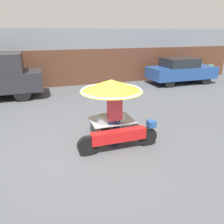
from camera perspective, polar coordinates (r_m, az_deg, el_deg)
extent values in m
plane|color=#4C4F54|center=(6.32, -3.48, -9.21)|extent=(36.00, 36.00, 0.00)
cube|color=gray|center=(14.35, -13.28, 13.87)|extent=(28.00, 2.00, 3.28)
cube|color=#563323|center=(13.40, -12.61, 11.02)|extent=(23.80, 0.06, 2.13)
cylinder|color=black|center=(6.41, 9.21, -6.28)|extent=(0.54, 0.14, 0.54)
cylinder|color=black|center=(5.87, -6.43, -8.77)|extent=(0.54, 0.14, 0.54)
cube|color=red|center=(6.01, 1.77, -6.19)|extent=(1.55, 0.24, 0.32)
cube|color=#234C93|center=(6.29, 10.24, -3.03)|extent=(0.20, 0.24, 0.18)
cylinder|color=black|center=(6.87, -0.90, -4.35)|extent=(0.49, 0.14, 0.49)
cylinder|color=#515156|center=(6.42, 5.53, -5.52)|extent=(0.03, 0.03, 0.65)
cylinder|color=#515156|center=(7.11, 2.87, -2.81)|extent=(0.03, 0.03, 0.65)
cylinder|color=#515156|center=(6.10, -3.66, -6.91)|extent=(0.03, 0.03, 0.65)
cylinder|color=#515156|center=(6.82, -5.46, -3.91)|extent=(0.03, 0.03, 0.65)
cube|color=#9E9EA3|center=(6.46, -0.14, -2.02)|extent=(1.24, 0.96, 0.02)
cylinder|color=#B2B2B7|center=(6.30, -0.14, 1.71)|extent=(0.03, 0.03, 0.87)
cone|color=yellow|center=(6.14, -0.15, 6.97)|extent=(1.77, 1.77, 0.32)
torus|color=white|center=(6.17, -0.15, 5.70)|extent=(1.73, 1.73, 0.05)
cylinder|color=#939399|center=(6.19, -2.11, -1.88)|extent=(0.39, 0.39, 0.22)
cylinder|color=silver|center=(6.36, 2.13, -1.44)|extent=(0.30, 0.30, 0.17)
cylinder|color=silver|center=(6.59, -1.18, -1.01)|extent=(0.30, 0.30, 0.10)
cylinder|color=red|center=(6.76, 1.90, -0.02)|extent=(0.21, 0.21, 0.19)
cylinder|color=navy|center=(6.23, -0.11, -5.49)|extent=(0.14, 0.14, 0.80)
cylinder|color=navy|center=(6.28, 1.45, -5.26)|extent=(0.14, 0.14, 0.80)
cube|color=#C13847|center=(5.98, 0.70, 0.70)|extent=(0.38, 0.22, 0.60)
sphere|color=tan|center=(5.86, 0.72, 4.48)|extent=(0.22, 0.22, 0.22)
cylinder|color=black|center=(14.95, 23.28, 7.94)|extent=(0.67, 0.20, 0.67)
cylinder|color=black|center=(16.11, 19.71, 9.18)|extent=(0.67, 0.20, 0.67)
cylinder|color=black|center=(13.38, 14.83, 7.64)|extent=(0.67, 0.20, 0.67)
cylinder|color=black|center=(14.67, 11.57, 8.96)|extent=(0.67, 0.20, 0.67)
cube|color=navy|center=(14.67, 17.64, 9.85)|extent=(4.18, 1.81, 0.72)
cube|color=#1E2328|center=(14.46, 17.21, 12.28)|extent=(2.01, 1.60, 0.54)
cylinder|color=black|center=(11.12, -22.37, 4.59)|extent=(0.78, 0.24, 0.78)
cylinder|color=black|center=(12.62, -22.05, 6.35)|extent=(0.78, 0.24, 0.78)
cube|color=#28282D|center=(11.71, -26.43, 11.46)|extent=(1.65, 1.67, 0.86)
cylinder|color=brown|center=(17.50, 24.02, 8.73)|extent=(0.30, 0.30, 0.26)
sphere|color=#388442|center=(17.43, 24.22, 10.11)|extent=(0.71, 0.71, 0.71)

